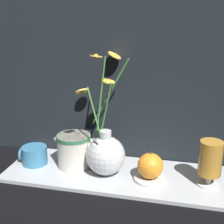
# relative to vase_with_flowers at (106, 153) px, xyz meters

# --- Properties ---
(ground_plane) EXTENTS (6.00, 6.00, 0.00)m
(ground_plane) POSITION_rel_vase_with_flowers_xyz_m (0.03, 0.01, -0.08)
(ground_plane) COLOR black
(shelf) EXTENTS (0.72, 0.26, 0.01)m
(shelf) POSITION_rel_vase_with_flowers_xyz_m (0.03, 0.01, -0.08)
(shelf) COLOR #B2B7BC
(shelf) RESTS_ON ground_plane
(backdrop_wall) EXTENTS (1.22, 0.02, 1.10)m
(backdrop_wall) POSITION_rel_vase_with_flowers_xyz_m (0.03, 0.15, 0.47)
(backdrop_wall) COLOR black
(backdrop_wall) RESTS_ON ground_plane
(vase_with_flowers) EXTENTS (0.15, 0.23, 0.39)m
(vase_with_flowers) POSITION_rel_vase_with_flowers_xyz_m (0.00, 0.00, 0.00)
(vase_with_flowers) COLOR silver
(vase_with_flowers) RESTS_ON shelf
(yellow_mug) EXTENTS (0.10, 0.09, 0.06)m
(yellow_mug) POSITION_rel_vase_with_flowers_xyz_m (-0.26, 0.01, -0.04)
(yellow_mug) COLOR teal
(yellow_mug) RESTS_ON shelf
(ceramic_pitcher) EXTENTS (0.14, 0.12, 0.12)m
(ceramic_pitcher) POSITION_rel_vase_with_flowers_xyz_m (-0.12, 0.03, -0.01)
(ceramic_pitcher) COLOR beige
(ceramic_pitcher) RESTS_ON shelf
(tea_glass) EXTENTS (0.07, 0.07, 0.14)m
(tea_glass) POSITION_rel_vase_with_flowers_xyz_m (0.32, 0.00, 0.01)
(tea_glass) COLOR silver
(tea_glass) RESTS_ON shelf
(saucer_plate) EXTENTS (0.10, 0.10, 0.01)m
(saucer_plate) POSITION_rel_vase_with_flowers_xyz_m (0.15, -0.01, -0.07)
(saucer_plate) COLOR silver
(saucer_plate) RESTS_ON shelf
(orange_fruit) EXTENTS (0.08, 0.08, 0.09)m
(orange_fruit) POSITION_rel_vase_with_flowers_xyz_m (0.15, -0.01, -0.02)
(orange_fruit) COLOR orange
(orange_fruit) RESTS_ON saucer_plate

